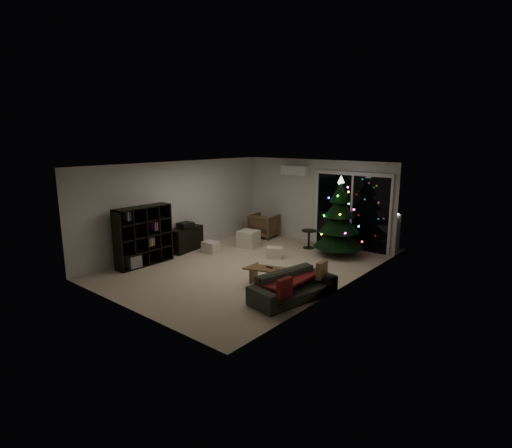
{
  "coord_description": "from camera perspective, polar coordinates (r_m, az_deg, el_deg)",
  "views": [
    {
      "loc": [
        6.21,
        -7.07,
        3.11
      ],
      "look_at": [
        0.1,
        0.3,
        1.05
      ],
      "focal_mm": 28.0,
      "sensor_mm": 36.0,
      "label": 1
    }
  ],
  "objects": [
    {
      "name": "ottoman",
      "position": [
        11.66,
        -1.07,
        -2.12
      ],
      "size": [
        0.62,
        0.62,
        0.48
      ],
      "primitive_type": "cube",
      "rotation": [
        0.0,
        0.0,
        0.19
      ],
      "color": "silver",
      "rests_on": "floor"
    },
    {
      "name": "cushion_a",
      "position": [
        8.29,
        9.38,
        -6.48
      ],
      "size": [
        0.14,
        0.36,
        0.35
      ],
      "primitive_type": "cube",
      "rotation": [
        0.0,
        0.0,
        0.09
      ],
      "color": "olive",
      "rests_on": "sofa"
    },
    {
      "name": "side_table",
      "position": [
        11.6,
        7.55,
        -2.16
      ],
      "size": [
        0.47,
        0.47,
        0.53
      ],
      "primitive_type": "cylinder",
      "rotation": [
        0.0,
        0.0,
        0.1
      ],
      "color": "black",
      "rests_on": "floor"
    },
    {
      "name": "remote_a",
      "position": [
        8.61,
        1.93,
        -6.19
      ],
      "size": [
        0.16,
        0.05,
        0.02
      ],
      "primitive_type": "cube",
      "color": "black",
      "rests_on": "coffee_table"
    },
    {
      "name": "sofa",
      "position": [
        7.97,
        5.36,
        -8.81
      ],
      "size": [
        1.07,
        1.95,
        0.54
      ],
      "primitive_type": "imported",
      "rotation": [
        0.0,
        0.0,
        1.37
      ],
      "color": "#3A3F37",
      "rests_on": "floor"
    },
    {
      "name": "bookshelf",
      "position": [
        10.43,
        -16.33,
        -1.49
      ],
      "size": [
        0.62,
        1.52,
        1.48
      ],
      "primitive_type": null,
      "rotation": [
        0.0,
        0.0,
        -0.17
      ],
      "color": "black",
      "rests_on": "floor"
    },
    {
      "name": "christmas_tree",
      "position": [
        10.85,
        11.83,
        1.08
      ],
      "size": [
        1.63,
        1.63,
        2.15
      ],
      "primitive_type": "cone",
      "rotation": [
        0.0,
        0.0,
        -0.26
      ],
      "color": "black",
      "rests_on": "floor"
    },
    {
      "name": "stereo",
      "position": [
        11.31,
        -10.03,
        -0.15
      ],
      "size": [
        0.34,
        0.4,
        0.14
      ],
      "primitive_type": "cube",
      "color": "black",
      "rests_on": "media_cabinet"
    },
    {
      "name": "media_cabinet",
      "position": [
        11.4,
        -9.96,
        -2.14
      ],
      "size": [
        0.57,
        1.12,
        0.67
      ],
      "primitive_type": "cube",
      "rotation": [
        0.0,
        0.0,
        0.17
      ],
      "color": "black",
      "rests_on": "floor"
    },
    {
      "name": "cushion_b",
      "position": [
        7.26,
        4.1,
        -9.08
      ],
      "size": [
        0.13,
        0.36,
        0.35
      ],
      "primitive_type": "cube",
      "rotation": [
        0.0,
        0.0,
        -0.07
      ],
      "color": "maroon",
      "rests_on": "sofa"
    },
    {
      "name": "armchair",
      "position": [
        12.79,
        1.14,
        -0.21
      ],
      "size": [
        0.91,
        0.93,
        0.75
      ],
      "primitive_type": "imported",
      "rotation": [
        0.0,
        0.0,
        3.29
      ],
      "color": "brown",
      "rests_on": "floor"
    },
    {
      "name": "sofa_throw",
      "position": [
        7.98,
        4.78,
        -7.84
      ],
      "size": [
        0.57,
        1.33,
        0.04
      ],
      "primitive_type": "cube",
      "color": "maroon",
      "rests_on": "sofa"
    },
    {
      "name": "remote_b",
      "position": [
        8.51,
        3.47,
        -6.44
      ],
      "size": [
        0.15,
        0.09,
        0.02
      ],
      "primitive_type": "cube",
      "rotation": [
        0.0,
        0.0,
        0.35
      ],
      "color": "slate",
      "rests_on": "coffee_table"
    },
    {
      "name": "room",
      "position": [
        10.53,
        5.64,
        0.61
      ],
      "size": [
        6.5,
        7.51,
        2.6
      ],
      "color": "beige",
      "rests_on": "ground"
    },
    {
      "name": "cardboard_box_b",
      "position": [
        10.63,
        2.65,
        -4.07
      ],
      "size": [
        0.51,
        0.49,
        0.29
      ],
      "primitive_type": "cube",
      "rotation": [
        0.0,
        0.0,
        0.62
      ],
      "color": "beige",
      "rests_on": "floor"
    },
    {
      "name": "coffee_table",
      "position": [
        8.6,
        2.71,
        -7.69
      ],
      "size": [
        1.31,
        0.79,
        0.39
      ],
      "primitive_type": null,
      "rotation": [
        0.0,
        0.0,
        0.31
      ],
      "color": "brown",
      "rests_on": "floor"
    },
    {
      "name": "cardboard_box_a",
      "position": [
        11.16,
        -6.47,
        -3.29
      ],
      "size": [
        0.45,
        0.35,
        0.31
      ],
      "primitive_type": "cube",
      "rotation": [
        0.0,
        0.0,
        0.04
      ],
      "color": "beige",
      "rests_on": "floor"
    },
    {
      "name": "floor_lamp",
      "position": [
        13.14,
        4.04,
        1.96
      ],
      "size": [
        0.25,
        0.25,
        1.59
      ],
      "primitive_type": "cylinder",
      "color": "black",
      "rests_on": "floor"
    }
  ]
}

